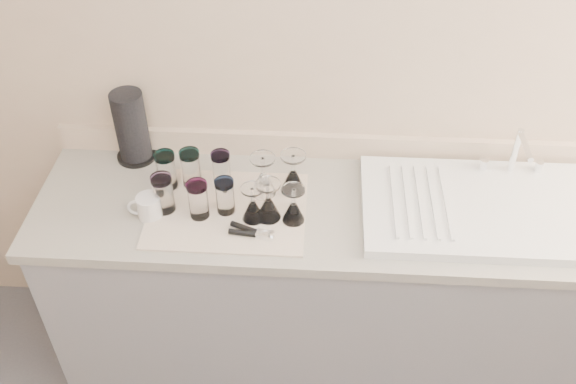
# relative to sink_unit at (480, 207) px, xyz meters

# --- Properties ---
(counter_unit) EXTENTS (2.06, 0.62, 0.90)m
(counter_unit) POSITION_rel_sink_unit_xyz_m (-0.55, -0.00, -0.47)
(counter_unit) COLOR slate
(counter_unit) RESTS_ON ground
(sink_unit) EXTENTS (0.82, 0.50, 0.22)m
(sink_unit) POSITION_rel_sink_unit_xyz_m (0.00, 0.00, 0.00)
(sink_unit) COLOR white
(sink_unit) RESTS_ON counter_unit
(dish_towel) EXTENTS (0.55, 0.42, 0.01)m
(dish_towel) POSITION_rel_sink_unit_xyz_m (-0.88, -0.05, -0.02)
(dish_towel) COLOR silver
(dish_towel) RESTS_ON counter_unit
(tumbler_teal) EXTENTS (0.07, 0.07, 0.15)m
(tumbler_teal) POSITION_rel_sink_unit_xyz_m (-1.12, 0.06, 0.06)
(tumbler_teal) COLOR white
(tumbler_teal) RESTS_ON dish_towel
(tumbler_cyan) EXTENTS (0.07, 0.07, 0.15)m
(tumbler_cyan) POSITION_rel_sink_unit_xyz_m (-1.03, 0.08, 0.06)
(tumbler_cyan) COLOR white
(tumbler_cyan) RESTS_ON dish_towel
(tumbler_purple) EXTENTS (0.07, 0.07, 0.14)m
(tumbler_purple) POSITION_rel_sink_unit_xyz_m (-0.92, 0.09, 0.06)
(tumbler_purple) COLOR white
(tumbler_purple) RESTS_ON dish_towel
(tumbler_magenta) EXTENTS (0.07, 0.07, 0.15)m
(tumbler_magenta) POSITION_rel_sink_unit_xyz_m (-1.10, -0.06, 0.06)
(tumbler_magenta) COLOR white
(tumbler_magenta) RESTS_ON dish_towel
(tumbler_blue) EXTENTS (0.07, 0.07, 0.14)m
(tumbler_blue) POSITION_rel_sink_unit_xyz_m (-0.98, -0.09, 0.06)
(tumbler_blue) COLOR white
(tumbler_blue) RESTS_ON dish_towel
(tumbler_lavender) EXTENTS (0.07, 0.07, 0.13)m
(tumbler_lavender) POSITION_rel_sink_unit_xyz_m (-0.89, -0.06, 0.06)
(tumbler_lavender) COLOR white
(tumbler_lavender) RESTS_ON dish_towel
(goblet_back_left) EXTENTS (0.09, 0.09, 0.16)m
(goblet_back_left) POSITION_rel_sink_unit_xyz_m (-0.77, 0.04, 0.04)
(goblet_back_left) COLOR white
(goblet_back_left) RESTS_ON dish_towel
(goblet_back_right) EXTENTS (0.09, 0.09, 0.16)m
(goblet_back_right) POSITION_rel_sink_unit_xyz_m (-0.66, 0.06, 0.04)
(goblet_back_right) COLOR white
(goblet_back_right) RESTS_ON dish_towel
(goblet_front_left) EXTENTS (0.08, 0.08, 0.15)m
(goblet_front_left) POSITION_rel_sink_unit_xyz_m (-0.74, -0.08, 0.04)
(goblet_front_left) COLOR white
(goblet_front_left) RESTS_ON dish_towel
(goblet_front_right) EXTENTS (0.08, 0.08, 0.14)m
(goblet_front_right) POSITION_rel_sink_unit_xyz_m (-0.65, -0.09, 0.04)
(goblet_front_right) COLOR white
(goblet_front_right) RESTS_ON dish_towel
(goblet_extra) EXTENTS (0.08, 0.08, 0.14)m
(goblet_extra) POSITION_rel_sink_unit_xyz_m (-0.79, -0.09, 0.04)
(goblet_extra) COLOR white
(goblet_extra) RESTS_ON dish_towel
(can_opener) EXTENTS (0.16, 0.08, 0.02)m
(can_opener) POSITION_rel_sink_unit_xyz_m (-0.79, -0.17, -0.00)
(can_opener) COLOR silver
(can_opener) RESTS_ON dish_towel
(white_mug) EXTENTS (0.12, 0.10, 0.09)m
(white_mug) POSITION_rel_sink_unit_xyz_m (-1.15, -0.10, 0.02)
(white_mug) COLOR silver
(white_mug) RESTS_ON counter_unit
(paper_towel_roll) EXTENTS (0.15, 0.15, 0.29)m
(paper_towel_roll) POSITION_rel_sink_unit_xyz_m (-1.28, 0.23, 0.12)
(paper_towel_roll) COLOR black
(paper_towel_roll) RESTS_ON counter_unit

